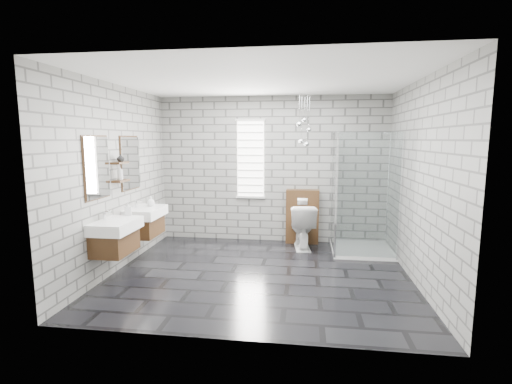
% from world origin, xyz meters
% --- Properties ---
extents(floor, '(4.20, 3.60, 0.02)m').
position_xyz_m(floor, '(0.00, 0.00, -0.01)').
color(floor, black).
rests_on(floor, ground).
extents(ceiling, '(4.20, 3.60, 0.02)m').
position_xyz_m(ceiling, '(0.00, 0.00, 2.71)').
color(ceiling, white).
rests_on(ceiling, wall_back).
extents(wall_back, '(4.20, 0.02, 2.70)m').
position_xyz_m(wall_back, '(0.00, 1.81, 1.35)').
color(wall_back, gray).
rests_on(wall_back, floor).
extents(wall_front, '(4.20, 0.02, 2.70)m').
position_xyz_m(wall_front, '(0.00, -1.81, 1.35)').
color(wall_front, gray).
rests_on(wall_front, floor).
extents(wall_left, '(0.02, 3.60, 2.70)m').
position_xyz_m(wall_left, '(-2.11, 0.00, 1.35)').
color(wall_left, gray).
rests_on(wall_left, floor).
extents(wall_right, '(0.02, 3.60, 2.70)m').
position_xyz_m(wall_right, '(2.11, 0.00, 1.35)').
color(wall_right, gray).
rests_on(wall_right, floor).
extents(vanity_left, '(0.47, 0.70, 1.57)m').
position_xyz_m(vanity_left, '(-1.91, -0.55, 0.76)').
color(vanity_left, '#472C15').
rests_on(vanity_left, wall_left).
extents(vanity_right, '(0.47, 0.70, 1.57)m').
position_xyz_m(vanity_right, '(-1.91, 0.38, 0.76)').
color(vanity_right, '#472C15').
rests_on(vanity_right, wall_left).
extents(shelf_lower, '(0.14, 0.30, 0.03)m').
position_xyz_m(shelf_lower, '(-2.03, -0.05, 1.32)').
color(shelf_lower, '#472C15').
rests_on(shelf_lower, wall_left).
extents(shelf_upper, '(0.14, 0.30, 0.03)m').
position_xyz_m(shelf_upper, '(-2.03, -0.05, 1.58)').
color(shelf_upper, '#472C15').
rests_on(shelf_upper, wall_left).
extents(window, '(0.56, 0.05, 1.48)m').
position_xyz_m(window, '(-0.40, 1.78, 1.55)').
color(window, white).
rests_on(window, wall_back).
extents(cistern_panel, '(0.60, 0.20, 1.00)m').
position_xyz_m(cistern_panel, '(0.58, 1.70, 0.50)').
color(cistern_panel, '#472C15').
rests_on(cistern_panel, floor).
extents(flush_plate, '(0.18, 0.01, 0.12)m').
position_xyz_m(flush_plate, '(0.58, 1.60, 0.80)').
color(flush_plate, silver).
rests_on(flush_plate, cistern_panel).
extents(shower_enclosure, '(1.00, 1.00, 2.03)m').
position_xyz_m(shower_enclosure, '(1.50, 1.18, 0.50)').
color(shower_enclosure, white).
rests_on(shower_enclosure, floor).
extents(pendant_cluster, '(0.25, 0.28, 0.91)m').
position_xyz_m(pendant_cluster, '(0.59, 1.37, 2.05)').
color(pendant_cluster, silver).
rests_on(pendant_cluster, ceiling).
extents(toilet, '(0.52, 0.82, 0.79)m').
position_xyz_m(toilet, '(0.58, 1.39, 0.40)').
color(toilet, white).
rests_on(toilet, floor).
extents(soap_bottle_a, '(0.12, 0.12, 0.20)m').
position_xyz_m(soap_bottle_a, '(-1.86, -0.22, 0.95)').
color(soap_bottle_a, '#B2B2B2').
rests_on(soap_bottle_a, vanity_left).
extents(soap_bottle_b, '(0.16, 0.16, 0.16)m').
position_xyz_m(soap_bottle_b, '(-1.83, 0.52, 0.93)').
color(soap_bottle_b, '#B2B2B2').
rests_on(soap_bottle_b, vanity_right).
extents(soap_bottle_c, '(0.10, 0.10, 0.21)m').
position_xyz_m(soap_bottle_c, '(-2.02, -0.08, 1.44)').
color(soap_bottle_c, '#B2B2B2').
rests_on(soap_bottle_c, shelf_lower).
extents(vase, '(0.12, 0.12, 0.11)m').
position_xyz_m(vase, '(-2.02, -0.04, 1.65)').
color(vase, '#B2B2B2').
rests_on(vase, shelf_upper).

